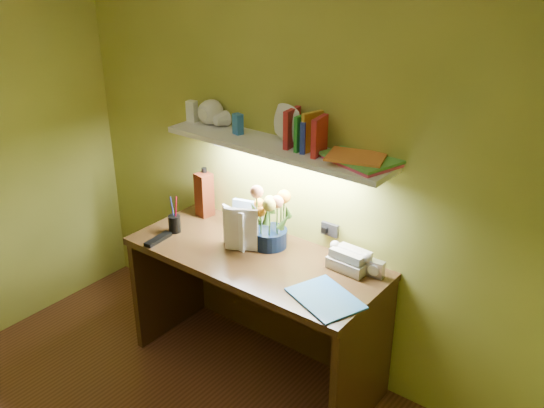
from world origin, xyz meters
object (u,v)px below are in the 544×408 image
(desk, at_px, (255,314))
(desk_clock, at_px, (376,269))
(whisky_bottle, at_px, (205,191))
(flower_bouquet, at_px, (270,217))
(telephone, at_px, (350,258))

(desk, bearing_deg, desk_clock, 18.10)
(desk, height_order, whisky_bottle, whisky_bottle)
(flower_bouquet, relative_size, whisky_bottle, 1.15)
(desk_clock, distance_m, whisky_bottle, 1.16)
(whisky_bottle, bearing_deg, desk, -21.55)
(desk, height_order, desk_clock, desk_clock)
(desk_clock, height_order, whisky_bottle, whisky_bottle)
(desk, bearing_deg, flower_bouquet, 90.28)
(desk_clock, bearing_deg, whisky_bottle, 175.45)
(flower_bouquet, bearing_deg, telephone, 7.21)
(telephone, distance_m, whisky_bottle, 1.02)
(desk, relative_size, desk_clock, 16.42)
(desk_clock, bearing_deg, telephone, -179.80)
(telephone, bearing_deg, desk_clock, 6.24)
(desk, bearing_deg, telephone, 22.03)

